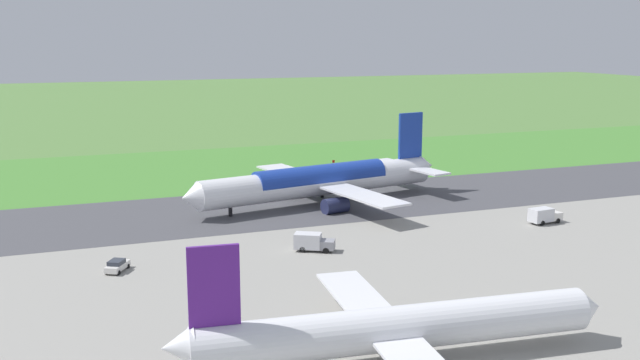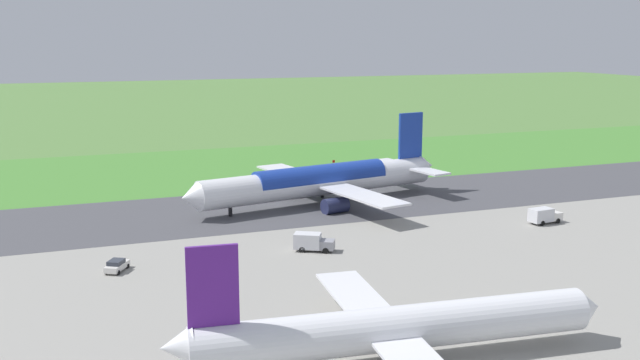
{
  "view_description": "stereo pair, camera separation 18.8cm",
  "coord_description": "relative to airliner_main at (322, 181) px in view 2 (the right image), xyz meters",
  "views": [
    {
      "loc": [
        37.58,
        122.44,
        30.54
      ],
      "look_at": [
        -8.43,
        0.0,
        4.5
      ],
      "focal_mm": 40.54,
      "sensor_mm": 36.0,
      "label": 1
    },
    {
      "loc": [
        37.4,
        122.51,
        30.54
      ],
      "look_at": [
        -8.43,
        0.0,
        4.5
      ],
      "focal_mm": 40.54,
      "sensor_mm": 36.0,
      "label": 2
    }
  ],
  "objects": [
    {
      "name": "runway_asphalt",
      "position": [
        8.8,
        0.07,
        -4.32
      ],
      "size": [
        600.0,
        30.37,
        0.06
      ],
      "primitive_type": "cube",
      "color": "#47474C",
      "rests_on": "ground"
    },
    {
      "name": "apron_concrete",
      "position": [
        8.8,
        62.53,
        -4.33
      ],
      "size": [
        440.0,
        110.0,
        0.05
      ],
      "primitive_type": "cube",
      "color": "gray",
      "rests_on": "ground"
    },
    {
      "name": "airliner_parked_mid",
      "position": [
        17.13,
        64.93,
        -0.84
      ],
      "size": [
        44.11,
        36.15,
        12.87
      ],
      "color": "white",
      "rests_on": "ground"
    },
    {
      "name": "airliner_main",
      "position": [
        0.0,
        0.0,
        0.0
      ],
      "size": [
        53.83,
        44.33,
        15.88
      ],
      "color": "white",
      "rests_on": "ground"
    },
    {
      "name": "grass_verge_foreground",
      "position": [
        8.8,
        -33.02,
        -4.33
      ],
      "size": [
        600.0,
        80.0,
        0.04
      ],
      "primitive_type": "cube",
      "color": "#478534",
      "rests_on": "ground"
    },
    {
      "name": "service_truck_fuel",
      "position": [
        -29.39,
        26.76,
        -2.95
      ],
      "size": [
        6.02,
        2.9,
        2.65
      ],
      "color": "silver",
      "rests_on": "ground"
    },
    {
      "name": "traffic_cone_orange",
      "position": [
        -8.88,
        -33.18,
        -4.08
      ],
      "size": [
        0.4,
        0.4,
        0.55
      ],
      "primitive_type": "cone",
      "color": "orange",
      "rests_on": "ground"
    },
    {
      "name": "no_stopping_sign",
      "position": [
        -13.97,
        -29.28,
        -2.76
      ],
      "size": [
        0.6,
        0.1,
        2.68
      ],
      "color": "slate",
      "rests_on": "ground"
    },
    {
      "name": "ground_plane",
      "position": [
        8.8,
        0.07,
        -4.35
      ],
      "size": [
        800.0,
        800.0,
        0.0
      ],
      "primitive_type": "plane",
      "color": "#547F3D"
    },
    {
      "name": "service_truck_baggage",
      "position": [
        12.03,
        28.07,
        -2.95
      ],
      "size": [
        6.16,
        4.8,
        2.65
      ],
      "color": "gray",
      "rests_on": "ground"
    },
    {
      "name": "service_car_followme",
      "position": [
        39.39,
        27.63,
        -3.51
      ],
      "size": [
        3.69,
        4.53,
        1.62
      ],
      "color": "silver",
      "rests_on": "ground"
    }
  ]
}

